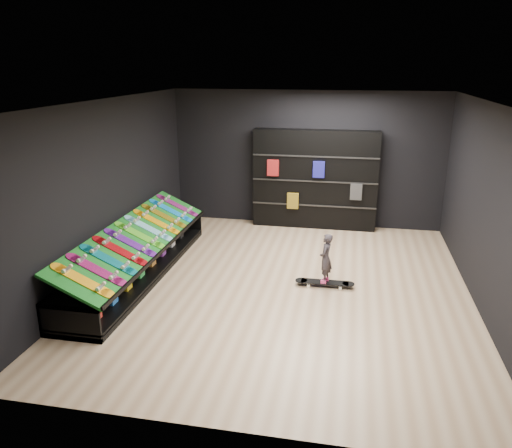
% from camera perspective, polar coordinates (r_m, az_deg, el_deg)
% --- Properties ---
extents(floor, '(6.00, 7.00, 0.01)m').
position_cam_1_polar(floor, '(8.38, 3.12, -7.13)').
color(floor, tan).
rests_on(floor, ground).
extents(ceiling, '(6.00, 7.00, 0.01)m').
position_cam_1_polar(ceiling, '(7.62, 3.51, 13.77)').
color(ceiling, white).
rests_on(ceiling, ground).
extents(wall_back, '(6.00, 0.02, 3.00)m').
position_cam_1_polar(wall_back, '(11.26, 5.78, 7.37)').
color(wall_back, black).
rests_on(wall_back, ground).
extents(wall_front, '(6.00, 0.02, 3.00)m').
position_cam_1_polar(wall_front, '(4.63, -2.75, -8.35)').
color(wall_front, black).
rests_on(wall_front, ground).
extents(wall_left, '(0.02, 7.00, 3.00)m').
position_cam_1_polar(wall_left, '(8.77, -16.54, 3.68)').
color(wall_left, black).
rests_on(wall_left, ground).
extents(wall_right, '(0.02, 7.00, 3.00)m').
position_cam_1_polar(wall_right, '(8.05, 24.96, 1.48)').
color(wall_right, black).
rests_on(wall_right, ground).
extents(display_rack, '(0.90, 4.50, 0.50)m').
position_cam_1_polar(display_rack, '(8.96, -13.27, -4.18)').
color(display_rack, black).
rests_on(display_rack, ground).
extents(turf_ramp, '(0.92, 4.50, 0.46)m').
position_cam_1_polar(turf_ramp, '(8.78, -13.18, -1.42)').
color(turf_ramp, '#0E5915').
rests_on(turf_ramp, display_rack).
extents(back_shelving, '(2.72, 0.32, 2.18)m').
position_cam_1_polar(back_shelving, '(11.15, 6.75, 5.07)').
color(back_shelving, black).
rests_on(back_shelving, ground).
extents(floor_skateboard, '(0.98, 0.24, 0.09)m').
position_cam_1_polar(floor_skateboard, '(8.43, 7.84, -6.78)').
color(floor_skateboard, black).
rests_on(floor_skateboard, ground).
extents(child, '(0.16, 0.21, 0.50)m').
position_cam_1_polar(child, '(8.31, 7.93, -4.96)').
color(child, black).
rests_on(child, floor_skateboard).
extents(display_board_0, '(0.93, 0.22, 0.50)m').
position_cam_1_polar(display_board_0, '(7.20, -19.19, -6.11)').
color(display_board_0, orange).
rests_on(display_board_0, turf_ramp).
extents(display_board_1, '(0.93, 0.22, 0.50)m').
position_cam_1_polar(display_board_1, '(7.50, -17.77, -4.98)').
color(display_board_1, '#E5198C').
rests_on(display_board_1, turf_ramp).
extents(display_board_2, '(0.93, 0.22, 0.50)m').
position_cam_1_polar(display_board_2, '(7.81, -16.46, -3.94)').
color(display_board_2, '#0C8C99').
rests_on(display_board_2, turf_ramp).
extents(display_board_3, '(0.93, 0.22, 0.50)m').
position_cam_1_polar(display_board_3, '(8.12, -15.26, -2.98)').
color(display_board_3, red).
rests_on(display_board_3, turf_ramp).
extents(display_board_4, '(0.93, 0.22, 0.50)m').
position_cam_1_polar(display_board_4, '(8.44, -14.15, -2.08)').
color(display_board_4, purple).
rests_on(display_board_4, turf_ramp).
extents(display_board_5, '(0.93, 0.22, 0.50)m').
position_cam_1_polar(display_board_5, '(8.77, -13.12, -1.25)').
color(display_board_5, green).
rests_on(display_board_5, turf_ramp).
extents(display_board_6, '(0.93, 0.22, 0.50)m').
position_cam_1_polar(display_board_6, '(9.09, -12.16, -0.48)').
color(display_board_6, '#0CB2E5').
rests_on(display_board_6, turf_ramp).
extents(display_board_7, '(0.93, 0.22, 0.50)m').
position_cam_1_polar(display_board_7, '(9.43, -11.27, 0.23)').
color(display_board_7, yellow).
rests_on(display_board_7, turf_ramp).
extents(display_board_8, '(0.93, 0.22, 0.50)m').
position_cam_1_polar(display_board_8, '(9.76, -10.45, 0.90)').
color(display_board_8, yellow).
rests_on(display_board_8, turf_ramp).
extents(display_board_9, '(0.93, 0.22, 0.50)m').
position_cam_1_polar(display_board_9, '(10.10, -9.68, 1.52)').
color(display_board_9, blue).
rests_on(display_board_9, turf_ramp).
extents(display_board_10, '(0.93, 0.22, 0.50)m').
position_cam_1_polar(display_board_10, '(10.44, -8.95, 2.10)').
color(display_board_10, '#2626BF').
rests_on(display_board_10, turf_ramp).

